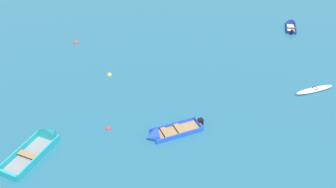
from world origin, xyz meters
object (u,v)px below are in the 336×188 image
at_px(rowboat_turquoise_near_left, 42,142).
at_px(kayak_white_near_right, 314,90).
at_px(mooring_buoy_far_field, 110,75).
at_px(mooring_buoy_between_boats_right, 108,129).
at_px(rowboat_deep_blue_far_right, 291,25).
at_px(mooring_buoy_between_boats_left, 76,43).
at_px(rowboat_blue_back_row_center, 163,134).

xyz_separation_m(rowboat_turquoise_near_left, kayak_white_near_right, (17.58, 7.77, -0.07)).
bearing_deg(mooring_buoy_far_field, mooring_buoy_between_boats_right, -76.19).
xyz_separation_m(rowboat_deep_blue_far_right, mooring_buoy_between_boats_left, (-20.23, -6.06, -0.14)).
bearing_deg(rowboat_turquoise_near_left, rowboat_blue_back_row_center, 13.05).
height_order(rowboat_turquoise_near_left, rowboat_deep_blue_far_right, rowboat_turquoise_near_left).
height_order(rowboat_deep_blue_far_right, rowboat_blue_back_row_center, rowboat_blue_back_row_center).
relative_size(rowboat_deep_blue_far_right, rowboat_blue_back_row_center, 0.79).
bearing_deg(rowboat_turquoise_near_left, mooring_buoy_between_boats_left, 100.50).
distance_m(rowboat_blue_back_row_center, mooring_buoy_between_boats_right, 3.57).
bearing_deg(rowboat_turquoise_near_left, rowboat_deep_blue_far_right, 47.41).
bearing_deg(mooring_buoy_between_boats_right, rowboat_blue_back_row_center, -4.25).
xyz_separation_m(kayak_white_near_right, mooring_buoy_between_boats_right, (-14.03, -5.86, -0.15)).
relative_size(rowboat_turquoise_near_left, mooring_buoy_between_boats_right, 13.58).
bearing_deg(mooring_buoy_between_boats_right, mooring_buoy_far_field, 103.81).
bearing_deg(rowboat_deep_blue_far_right, kayak_white_near_right, -90.97).
xyz_separation_m(rowboat_turquoise_near_left, rowboat_deep_blue_far_right, (17.77, 19.33, -0.08)).
distance_m(mooring_buoy_far_field, mooring_buoy_between_boats_right, 6.50).
bearing_deg(rowboat_deep_blue_far_right, mooring_buoy_between_boats_left, -163.32).
relative_size(rowboat_turquoise_near_left, kayak_white_near_right, 1.41).
distance_m(rowboat_turquoise_near_left, mooring_buoy_between_boats_left, 13.50).
xyz_separation_m(rowboat_blue_back_row_center, mooring_buoy_between_boats_left, (-9.56, 11.62, -0.16)).
distance_m(mooring_buoy_between_boats_left, mooring_buoy_between_boats_right, 12.85).
bearing_deg(rowboat_blue_back_row_center, kayak_white_near_right, 30.31).
xyz_separation_m(mooring_buoy_between_boats_left, mooring_buoy_far_field, (4.45, -5.04, 0.00)).
bearing_deg(mooring_buoy_between_boats_right, mooring_buoy_between_boats_left, 117.85).
bearing_deg(kayak_white_near_right, rowboat_blue_back_row_center, -149.69).
distance_m(rowboat_blue_back_row_center, mooring_buoy_between_boats_left, 15.05).
relative_size(rowboat_deep_blue_far_right, mooring_buoy_between_boats_left, 7.39).
bearing_deg(mooring_buoy_far_field, mooring_buoy_between_boats_left, 131.42).
bearing_deg(rowboat_turquoise_near_left, kayak_white_near_right, 23.85).
height_order(kayak_white_near_right, mooring_buoy_far_field, kayak_white_near_right).
height_order(rowboat_turquoise_near_left, mooring_buoy_between_boats_right, rowboat_turquoise_near_left).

